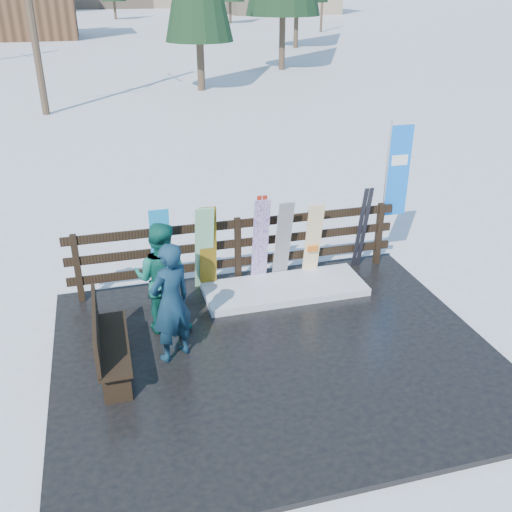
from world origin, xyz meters
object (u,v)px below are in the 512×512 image
object	(u,v)px
snowboard_5	(313,241)
rental_flag	(395,177)
snowboard_3	(260,242)
person_back	(162,278)
snowboard_2	(208,249)
person_front	(171,303)
snowboard_1	(204,249)
bench	(106,340)
snowboard_4	(283,241)
snowboard_0	(161,253)

from	to	relation	value
snowboard_5	rental_flag	xyz separation A→B (m)	(1.57, 0.27, 0.92)
snowboard_3	person_back	distance (m)	1.98
person_back	snowboard_2	bearing A→B (deg)	-107.30
snowboard_5	person_front	distance (m)	3.13
snowboard_1	person_back	size ratio (longest dim) A/B	0.94
snowboard_2	person_back	distance (m)	1.29
bench	rental_flag	size ratio (longest dim) A/B	0.58
snowboard_4	snowboard_1	bearing A→B (deg)	180.00
rental_flag	person_back	bearing A→B (deg)	-163.75
snowboard_1	snowboard_4	xyz separation A→B (m)	(1.33, 0.00, -0.03)
snowboard_0	rental_flag	distance (m)	4.22
snowboard_2	snowboard_4	size ratio (longest dim) A/B	1.00
snowboard_2	rental_flag	xyz separation A→B (m)	(3.37, 0.27, 0.85)
person_back	snowboard_3	bearing A→B (deg)	-126.60
rental_flag	person_front	world-z (taller)	rental_flag
snowboard_1	snowboard_2	distance (m)	0.07
person_front	snowboard_2	bearing A→B (deg)	-144.48
snowboard_4	snowboard_5	bearing A→B (deg)	0.00
snowboard_4	rental_flag	size ratio (longest dim) A/B	0.58
snowboard_2	bench	bearing A→B (deg)	-132.17
snowboard_4	snowboard_0	bearing A→B (deg)	180.00
snowboard_2	snowboard_4	world-z (taller)	snowboard_2
bench	person_front	distance (m)	0.94
snowboard_4	person_back	size ratio (longest dim) A/B	0.90
snowboard_2	snowboard_4	bearing A→B (deg)	0.00
snowboard_2	person_front	bearing A→B (deg)	-115.83
rental_flag	person_back	size ratio (longest dim) A/B	1.55
snowboard_3	snowboard_5	bearing A→B (deg)	0.00
snowboard_1	person_back	bearing A→B (deg)	-129.47
bench	person_back	size ratio (longest dim) A/B	0.89
bench	snowboard_1	world-z (taller)	snowboard_1
snowboard_1	person_back	xyz separation A→B (m)	(-0.79, -0.96, 0.07)
snowboard_0	rental_flag	world-z (taller)	rental_flag
snowboard_3	person_front	bearing A→B (deg)	-134.99
snowboard_2	snowboard_5	xyz separation A→B (m)	(1.80, 0.00, -0.07)
rental_flag	person_back	world-z (taller)	rental_flag
bench	snowboard_3	size ratio (longest dim) A/B	0.95
snowboard_1	person_front	size ratio (longest dim) A/B	0.94
bench	snowboard_4	bearing A→B (deg)	32.24
person_front	snowboard_5	bearing A→B (deg)	-175.72
snowboard_3	person_back	world-z (taller)	person_back
rental_flag	person_front	bearing A→B (deg)	-154.84
snowboard_2	snowboard_3	distance (m)	0.88
bench	snowboard_1	xyz separation A→B (m)	(1.63, 1.87, 0.26)
snowboard_1	person_front	xyz separation A→B (m)	(-0.76, -1.70, 0.08)
snowboard_3	snowboard_5	size ratio (longest dim) A/B	1.13
snowboard_0	snowboard_1	bearing A→B (deg)	-0.00
snowboard_3	rental_flag	bearing A→B (deg)	6.17
snowboard_2	snowboard_5	bearing A→B (deg)	0.00
person_front	person_back	distance (m)	0.74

